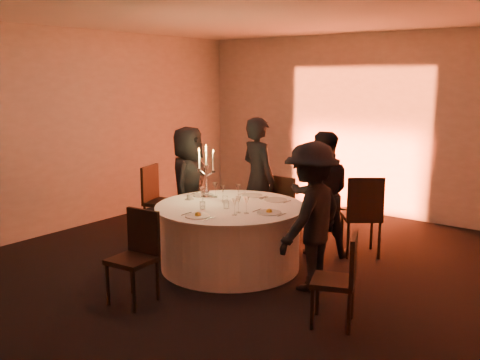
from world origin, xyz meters
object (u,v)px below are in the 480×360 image
Objects in this scene: chair_right at (341,275)px; guest_back_right at (321,194)px; banquet_table at (230,236)px; chair_back_right at (363,211)px; candelabra at (206,179)px; chair_left at (157,196)px; chair_front at (137,251)px; guest_right at (311,216)px; chair_back_left at (287,204)px; guest_back_left at (258,178)px; guest_left at (188,184)px; coffee_cup at (190,197)px.

guest_back_right reaches higher than chair_right.
banquet_table is 1.70× the size of chair_back_right.
candelabra reaches higher than chair_right.
chair_left is 1.08× the size of chair_front.
chair_back_right is 2.06m from chair_right.
chair_back_left is at bearing -139.96° from guest_right.
banquet_table is 1.75m from chair_left.
chair_front is (-1.95, -0.73, 0.04)m from chair_right.
chair_right is 2.07m from guest_back_right.
guest_back_left reaches higher than banquet_table.
guest_left is (-2.25, -0.82, 0.21)m from chair_back_right.
chair_left reaches higher than banquet_table.
guest_back_left reaches higher than guest_left.
coffee_cup is (0.54, -0.56, -0.01)m from guest_left.
coffee_cup is (-0.45, 1.30, 0.27)m from chair_front.
chair_front is at bearing -71.01° from coffee_cup.
chair_back_right is at bearing -93.93° from guest_left.
chair_left is 0.97× the size of chair_back_right.
guest_right is at bearing 41.25° from chair_front.
guest_back_right is at bearing 42.07° from coffee_cup.
guest_back_left is at bearing 82.17° from coffee_cup.
coffee_cup is at bearing -174.30° from banquet_table.
chair_back_left is 0.85m from guest_back_right.
chair_back_right is at bearing -155.70° from guest_back_left.
chair_left is at bearing 124.84° from chair_front.
guest_left is at bearing 133.60° from coffee_cup.
guest_left is (-1.06, -0.90, 0.30)m from chair_back_left.
chair_back_left is 0.86× the size of chair_back_right.
chair_right is (3.48, -1.06, -0.08)m from chair_left.
coffee_cup is (-2.39, 0.57, 0.31)m from chair_right.
chair_back_right reaches higher than coffee_cup.
banquet_table is 1.32m from guest_back_right.
guest_back_right is 1.00× the size of guest_right.
guest_left is 1.88m from guest_back_right.
guest_back_left is 1.07m from candelabra.
chair_front is 0.59× the size of guest_back_right.
guest_right reaches higher than chair_back_left.
candelabra reaches higher than chair_back_left.
banquet_table is 16.36× the size of coffee_cup.
guest_back_left is at bearing -150.09° from chair_right.
banquet_table is at bearing -120.05° from chair_left.
guest_left is 0.77m from candelabra.
chair_right is 0.55× the size of guest_back_right.
chair_left is 0.63× the size of guest_left.
coffee_cup is (-0.53, -1.46, 0.29)m from chair_back_left.
chair_right is 0.55× the size of guest_left.
coffee_cup is at bearing -119.72° from candelabra.
guest_right is at bearing 1.91° from coffee_cup.
candelabra reaches higher than chair_back_right.
chair_right is 8.03× the size of coffee_cup.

